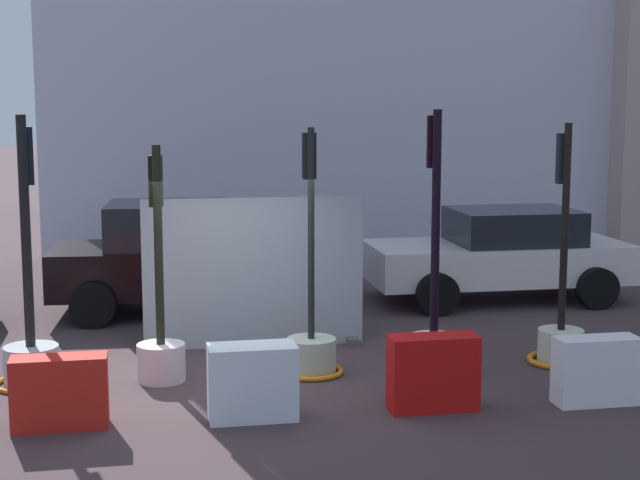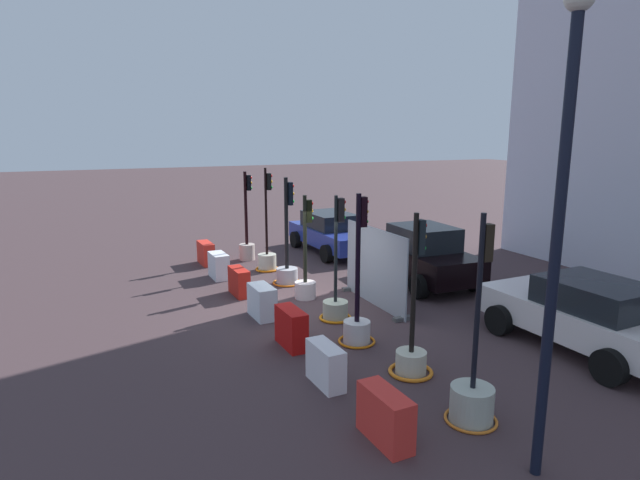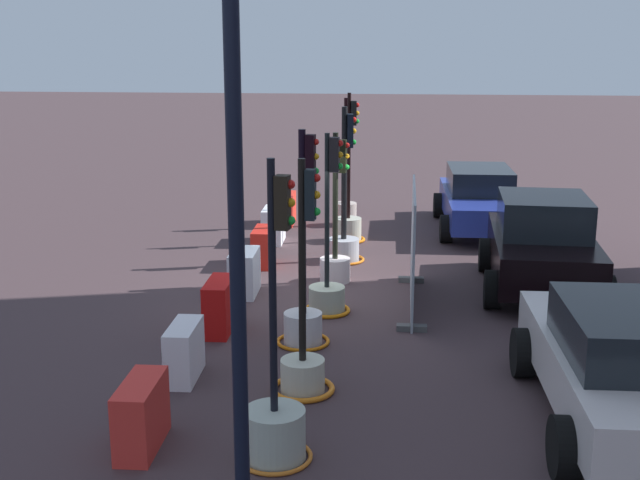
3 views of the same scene
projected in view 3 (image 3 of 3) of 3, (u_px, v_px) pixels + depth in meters
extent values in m
plane|color=#413134|center=(315.00, 295.00, 15.26)|extent=(120.00, 120.00, 0.00)
cylinder|color=#BBA9A1|center=(345.00, 214.00, 21.04)|extent=(0.57, 0.57, 0.58)
cylinder|color=black|center=(346.00, 151.00, 20.65)|extent=(0.11, 0.11, 2.67)
cube|color=black|center=(351.00, 114.00, 20.40)|extent=(0.19, 0.16, 0.55)
sphere|color=red|center=(354.00, 107.00, 20.33)|extent=(0.11, 0.11, 0.11)
sphere|color=orange|center=(354.00, 114.00, 20.37)|extent=(0.11, 0.11, 0.11)
sphere|color=green|center=(354.00, 122.00, 20.42)|extent=(0.11, 0.11, 0.11)
cylinder|color=#B6B6A3|center=(348.00, 229.00, 19.36)|extent=(0.63, 0.63, 0.55)
cylinder|color=black|center=(349.00, 157.00, 18.95)|extent=(0.08, 0.08, 2.93)
cube|color=black|center=(354.00, 113.00, 18.69)|extent=(0.18, 0.14, 0.56)
sphere|color=red|center=(357.00, 105.00, 18.63)|extent=(0.11, 0.11, 0.11)
sphere|color=orange|center=(357.00, 113.00, 18.67)|extent=(0.11, 0.11, 0.11)
sphere|color=green|center=(357.00, 121.00, 18.72)|extent=(0.11, 0.11, 0.11)
torus|color=orange|center=(348.00, 239.00, 19.42)|extent=(0.82, 0.82, 0.07)
cylinder|color=#A8A9B2|center=(344.00, 250.00, 17.61)|extent=(0.67, 0.67, 0.49)
cylinder|color=black|center=(344.00, 174.00, 17.22)|extent=(0.12, 0.12, 2.82)
cube|color=black|center=(350.00, 131.00, 16.97)|extent=(0.20, 0.15, 0.70)
sphere|color=red|center=(354.00, 120.00, 16.89)|extent=(0.11, 0.11, 0.11)
sphere|color=orange|center=(354.00, 131.00, 16.95)|extent=(0.11, 0.11, 0.11)
sphere|color=green|center=(354.00, 142.00, 17.00)|extent=(0.11, 0.11, 0.11)
torus|color=orange|center=(344.00, 259.00, 17.66)|extent=(0.91, 0.91, 0.06)
cylinder|color=silver|center=(335.00, 270.00, 16.10)|extent=(0.60, 0.60, 0.47)
cylinder|color=black|center=(335.00, 197.00, 15.75)|extent=(0.11, 0.11, 2.47)
cube|color=black|center=(342.00, 156.00, 15.56)|extent=(0.18, 0.17, 0.63)
sphere|color=red|center=(347.00, 145.00, 15.52)|extent=(0.10, 0.10, 0.10)
sphere|color=orange|center=(347.00, 156.00, 15.57)|extent=(0.10, 0.10, 0.10)
sphere|color=green|center=(347.00, 167.00, 15.62)|extent=(0.10, 0.10, 0.10)
cylinder|color=#B2B99F|center=(327.00, 299.00, 14.26)|extent=(0.64, 0.64, 0.46)
cylinder|color=black|center=(327.00, 212.00, 13.89)|extent=(0.09, 0.09, 2.68)
cube|color=black|center=(334.00, 155.00, 13.65)|extent=(0.18, 0.17, 0.58)
sphere|color=red|center=(340.00, 143.00, 13.60)|extent=(0.11, 0.11, 0.11)
sphere|color=orange|center=(340.00, 155.00, 13.65)|extent=(0.11, 0.11, 0.11)
sphere|color=green|center=(340.00, 166.00, 13.69)|extent=(0.11, 0.11, 0.11)
torus|color=orange|center=(327.00, 310.00, 14.31)|extent=(0.82, 0.82, 0.07)
cylinder|color=silver|center=(303.00, 328.00, 12.79)|extent=(0.60, 0.60, 0.50)
cylinder|color=black|center=(302.00, 224.00, 12.39)|extent=(0.11, 0.11, 2.86)
cube|color=black|center=(310.00, 156.00, 12.14)|extent=(0.17, 0.16, 0.65)
sphere|color=red|center=(316.00, 142.00, 12.09)|extent=(0.10, 0.10, 0.10)
sphere|color=orange|center=(316.00, 156.00, 12.15)|extent=(0.10, 0.10, 0.10)
sphere|color=green|center=(316.00, 171.00, 12.20)|extent=(0.10, 0.10, 0.10)
torus|color=orange|center=(303.00, 341.00, 12.84)|extent=(0.85, 0.85, 0.06)
cylinder|color=beige|center=(303.00, 376.00, 11.02)|extent=(0.60, 0.60, 0.46)
cylinder|color=black|center=(302.00, 262.00, 10.65)|extent=(0.10, 0.10, 2.73)
cube|color=black|center=(310.00, 195.00, 10.43)|extent=(0.17, 0.14, 0.66)
sphere|color=red|center=(317.00, 178.00, 10.37)|extent=(0.11, 0.11, 0.11)
sphere|color=orange|center=(317.00, 195.00, 10.43)|extent=(0.11, 0.11, 0.11)
sphere|color=green|center=(317.00, 212.00, 10.48)|extent=(0.11, 0.11, 0.11)
torus|color=orange|center=(303.00, 388.00, 11.07)|extent=(0.88, 0.88, 0.08)
cylinder|color=#B1B9A8|center=(275.00, 434.00, 9.23)|extent=(0.71, 0.71, 0.60)
cylinder|color=black|center=(273.00, 289.00, 8.82)|extent=(0.09, 0.09, 2.85)
cube|color=black|center=(282.00, 203.00, 8.59)|extent=(0.17, 0.17, 0.58)
sphere|color=red|center=(291.00, 184.00, 8.55)|extent=(0.10, 0.10, 0.10)
sphere|color=orange|center=(291.00, 203.00, 8.60)|extent=(0.10, 0.10, 0.10)
sphere|color=green|center=(291.00, 221.00, 8.64)|extent=(0.10, 0.10, 0.10)
torus|color=orange|center=(275.00, 456.00, 9.29)|extent=(0.87, 0.87, 0.05)
cube|color=red|center=(287.00, 209.00, 21.14)|extent=(1.07, 0.43, 0.80)
cube|color=white|center=(273.00, 225.00, 19.21)|extent=(0.99, 0.50, 0.82)
cube|color=red|center=(263.00, 247.00, 17.24)|extent=(1.02, 0.40, 0.79)
cube|color=silver|center=(244.00, 273.00, 15.25)|extent=(0.98, 0.51, 0.83)
cube|color=#BB0F0D|center=(220.00, 306.00, 13.27)|extent=(1.02, 0.42, 0.86)
cube|color=white|center=(184.00, 352.00, 11.43)|extent=(0.98, 0.41, 0.78)
cube|color=red|center=(141.00, 415.00, 9.46)|extent=(1.06, 0.44, 0.82)
cube|color=silver|center=(624.00, 372.00, 10.01)|extent=(4.53, 1.98, 0.65)
cube|color=black|center=(636.00, 332.00, 9.60)|extent=(2.14, 1.69, 0.59)
cylinder|color=black|center=(523.00, 353.00, 11.51)|extent=(0.71, 0.30, 0.70)
cylinder|color=black|center=(565.00, 447.00, 8.82)|extent=(0.71, 0.30, 0.70)
cube|color=#263694|center=(479.00, 205.00, 20.43)|extent=(4.63, 1.82, 0.62)
cube|color=black|center=(480.00, 179.00, 20.50)|extent=(2.27, 1.56, 0.59)
cylinder|color=black|center=(439.00, 205.00, 21.95)|extent=(0.66, 0.29, 0.66)
cylinder|color=black|center=(508.00, 206.00, 21.81)|extent=(0.66, 0.29, 0.66)
cylinder|color=black|center=(446.00, 229.00, 19.20)|extent=(0.66, 0.29, 0.66)
cylinder|color=black|center=(525.00, 230.00, 19.05)|extent=(0.66, 0.29, 0.66)
cube|color=black|center=(542.00, 254.00, 15.38)|extent=(4.00, 1.99, 0.75)
cube|color=black|center=(544.00, 215.00, 15.31)|extent=(1.99, 1.68, 0.71)
cylinder|color=black|center=(605.00, 294.00, 14.16)|extent=(0.71, 0.31, 0.70)
cylinder|color=black|center=(492.00, 289.00, 14.44)|extent=(0.71, 0.31, 0.70)
cylinder|color=black|center=(583.00, 259.00, 16.50)|extent=(0.71, 0.31, 0.70)
cylinder|color=black|center=(486.00, 255.00, 16.78)|extent=(0.71, 0.31, 0.70)
cylinder|color=black|center=(236.00, 229.00, 7.21)|extent=(0.15, 0.15, 6.02)
cube|color=#8F98A3|center=(413.00, 247.00, 14.49)|extent=(3.11, 0.04, 2.13)
cube|color=#4C4C4C|center=(411.00, 280.00, 16.09)|extent=(0.16, 0.50, 0.10)
cube|color=#4C4C4C|center=(412.00, 328.00, 13.38)|extent=(0.16, 0.50, 0.10)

